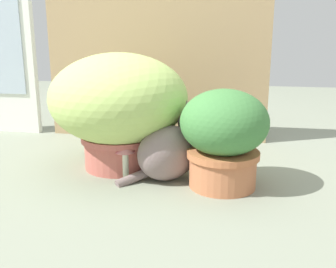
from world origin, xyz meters
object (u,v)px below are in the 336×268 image
grass_planter (119,104)px  mushroom_ornament_red (127,157)px  leafy_planter (224,135)px  mushroom_ornament_pink (125,153)px  cat (171,149)px

grass_planter → mushroom_ornament_red: (0.05, -0.08, -0.21)m
leafy_planter → mushroom_ornament_pink: bearing=177.3°
cat → mushroom_ornament_pink: 0.19m
mushroom_ornament_red → leafy_planter: bearing=-9.5°
grass_planter → cat: bearing=-23.2°
grass_planter → mushroom_ornament_red: bearing=-58.4°
grass_planter → cat: size_ratio=1.66×
cat → mushroom_ornament_red: (-0.19, 0.02, -0.05)m
mushroom_ornament_red → cat: bearing=-6.3°
leafy_planter → cat: 0.22m
mushroom_ornament_red → mushroom_ornament_pink: bearing=-80.1°
leafy_planter → mushroom_ornament_red: size_ratio=3.54×
grass_planter → mushroom_ornament_pink: bearing=-65.6°
grass_planter → leafy_planter: 0.48m
leafy_planter → mushroom_ornament_pink: 0.40m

